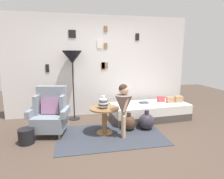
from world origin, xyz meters
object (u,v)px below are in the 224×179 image
demijohn_near (129,123)px  magazine_basket (26,136)px  daybed (150,111)px  floor_lamp (72,59)px  person_child (124,104)px  vase_striped (103,103)px  armchair (50,113)px  demijohn_far (146,121)px  side_table (104,115)px  book_on_daybed (144,103)px

demijohn_near → magazine_basket: 2.04m
daybed → floor_lamp: bearing=168.4°
person_child → demijohn_near: bearing=57.9°
vase_striped → floor_lamp: (-0.58, 1.04, 0.85)m
armchair → demijohn_far: bearing=-4.7°
vase_striped → side_table: bearing=43.5°
vase_striped → book_on_daybed: bearing=33.1°
magazine_basket → daybed: bearing=16.5°
demijohn_far → magazine_basket: (-2.41, -0.21, -0.04)m
daybed → demijohn_far: (-0.32, -0.60, -0.02)m
vase_striped → demijohn_near: vase_striped is taller
side_table → book_on_daybed: (1.12, 0.72, 0.02)m
vase_striped → person_child: person_child is taller
armchair → magazine_basket: (-0.40, -0.37, -0.30)m
daybed → floor_lamp: (-1.86, 0.38, 1.30)m
magazine_basket → floor_lamp: bearing=53.9°
demijohn_near → demijohn_far: demijohn_far is taller
daybed → demijohn_far: 0.68m
demijohn_far → daybed: bearing=61.8°
armchair → daybed: armchair is taller
side_table → demijohn_near: (0.54, 0.07, -0.24)m
floor_lamp → demijohn_near: floor_lamp is taller
armchair → book_on_daybed: 2.26m
armchair → book_on_daybed: bearing=13.3°
vase_striped → book_on_daybed: size_ratio=1.14×
side_table → demijohn_near: side_table is taller
book_on_daybed → demijohn_near: (-0.58, -0.65, -0.26)m
book_on_daybed → demijohn_far: same height
daybed → side_table: size_ratio=3.24×
floor_lamp → magazine_basket: (-0.87, -1.19, -1.36)m
daybed → magazine_basket: daybed is taller
side_table → person_child: (0.33, -0.27, 0.28)m
daybed → demijohn_near: bearing=-141.5°
demijohn_far → magazine_basket: size_ratio=1.53×
person_child → book_on_daybed: 1.29m
book_on_daybed → vase_striped: bearing=-146.9°
vase_striped → person_child: (0.36, -0.24, 0.03)m
daybed → side_table: bearing=-153.0°
side_table → demijohn_far: (0.93, 0.04, -0.22)m
vase_striped → floor_lamp: floor_lamp is taller
demijohn_far → magazine_basket: demijohn_far is taller
vase_striped → floor_lamp: size_ratio=0.15×
vase_striped → demijohn_near: bearing=9.8°
book_on_daybed → magazine_basket: (-2.60, -0.89, -0.28)m
magazine_basket → book_on_daybed: bearing=19.0°
side_table → demijohn_far: side_table is taller
vase_striped → demijohn_near: size_ratio=0.63×
person_child → demijohn_near: size_ratio=2.70×
daybed → floor_lamp: size_ratio=1.15×
armchair → person_child: person_child is taller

